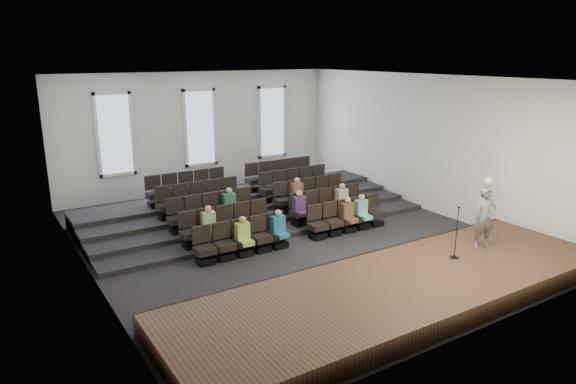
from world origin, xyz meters
name	(u,v)px	position (x,y,z in m)	size (l,w,h in m)	color
ground	(288,237)	(0.00, 0.00, 0.00)	(14.00, 14.00, 0.00)	black
ceiling	(288,78)	(0.00, 0.00, 5.01)	(12.00, 14.00, 0.02)	white
wall_back	(200,132)	(0.00, 7.02, 2.50)	(12.00, 0.04, 5.00)	silver
wall_front	(478,222)	(0.00, -7.02, 2.50)	(12.00, 0.04, 5.00)	silver
wall_left	(84,187)	(-6.02, 0.00, 2.50)	(0.04, 14.00, 5.00)	silver
wall_right	(426,143)	(6.02, 0.00, 2.50)	(0.04, 14.00, 5.00)	silver
stage	(402,290)	(0.00, -5.10, 0.25)	(11.80, 3.60, 0.50)	#47331E
stage_lip	(355,265)	(0.00, -3.33, 0.25)	(11.80, 0.06, 0.52)	black
risers	(243,207)	(0.00, 3.17, 0.20)	(11.80, 4.80, 0.60)	black
seating_rows	(264,205)	(0.00, 1.54, 0.68)	(6.80, 4.70, 1.67)	black
windows	(200,128)	(0.00, 6.95, 2.70)	(8.44, 0.10, 3.24)	white
audience	(292,210)	(0.28, 0.22, 0.80)	(5.45, 2.64, 1.10)	#9FC34E
speaker	(485,218)	(3.42, -4.68, 1.35)	(0.62, 0.41, 1.71)	#615F5C
mic_stand	(456,243)	(2.15, -4.81, 0.92)	(0.24, 0.24, 1.42)	black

